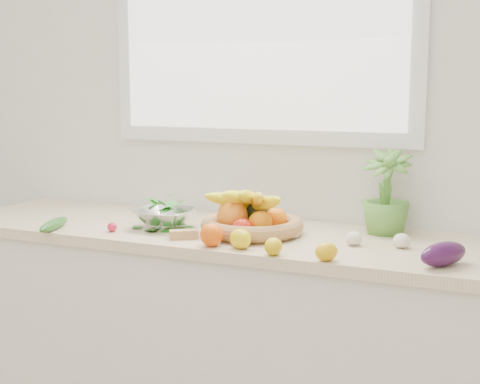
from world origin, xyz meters
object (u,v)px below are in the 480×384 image
at_px(cucumber, 54,224).
at_px(potted_herb, 386,193).
at_px(apple, 242,230).
at_px(eggplant, 444,254).
at_px(fruit_basket, 251,219).
at_px(colander_with_spinach, 165,212).

relative_size(cucumber, potted_herb, 0.69).
distance_m(apple, eggplant, 0.68).
distance_m(eggplant, cucumber, 1.39).
bearing_deg(fruit_basket, cucumber, -161.57).
bearing_deg(colander_with_spinach, apple, -12.92).
bearing_deg(potted_herb, colander_with_spinach, -162.79).
relative_size(apple, potted_herb, 0.25).
bearing_deg(colander_with_spinach, fruit_basket, 5.74).
bearing_deg(colander_with_spinach, eggplant, -7.56).
height_order(cucumber, potted_herb, potted_herb).
bearing_deg(fruit_basket, colander_with_spinach, -174.26).
height_order(eggplant, potted_herb, potted_herb).
height_order(potted_herb, fruit_basket, potted_herb).
height_order(apple, fruit_basket, fruit_basket).
relative_size(eggplant, fruit_basket, 0.43).
bearing_deg(apple, colander_with_spinach, 167.08).
bearing_deg(fruit_basket, apple, -82.14).
xyz_separation_m(fruit_basket, colander_with_spinach, (-0.34, -0.03, 0.01)).
relative_size(apple, eggplant, 0.43).
height_order(potted_herb, colander_with_spinach, potted_herb).
xyz_separation_m(cucumber, colander_with_spinach, (0.36, 0.20, 0.04)).
bearing_deg(apple, eggplant, -4.70).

